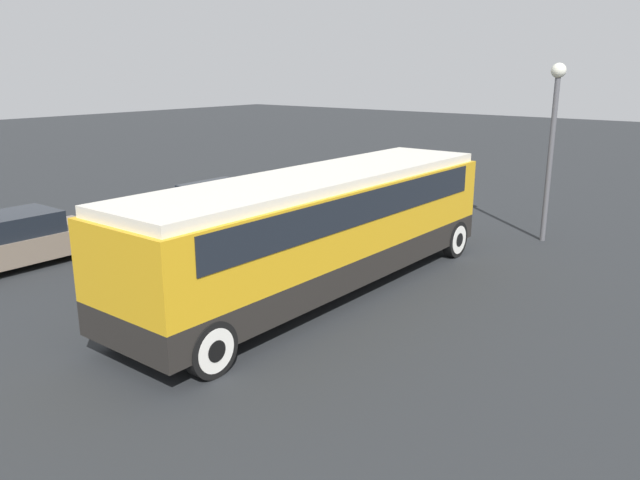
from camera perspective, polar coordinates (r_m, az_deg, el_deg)
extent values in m
plane|color=#26282B|center=(15.13, 0.00, -4.76)|extent=(120.00, 120.00, 0.00)
cube|color=black|center=(14.88, 0.00, -1.95)|extent=(11.06, 2.59, 0.67)
cube|color=gold|center=(14.59, 0.00, 2.23)|extent=(11.06, 2.59, 1.56)
cube|color=black|center=(14.51, 0.00, 3.69)|extent=(9.74, 2.63, 0.70)
cube|color=silver|center=(14.41, 0.00, 5.68)|extent=(10.84, 2.39, 0.22)
cube|color=gold|center=(19.06, 10.14, 4.42)|extent=(0.36, 2.49, 1.78)
cylinder|color=black|center=(18.19, 12.22, 0.08)|extent=(1.04, 0.28, 1.04)
cylinder|color=silver|center=(18.19, 12.22, 0.08)|extent=(0.81, 0.30, 0.81)
cylinder|color=black|center=(18.19, 12.22, 0.08)|extent=(0.40, 0.32, 0.40)
cylinder|color=black|center=(19.31, 5.92, 1.23)|extent=(1.04, 0.28, 1.04)
cylinder|color=silver|center=(19.31, 5.92, 1.23)|extent=(0.81, 0.30, 0.81)
cylinder|color=black|center=(19.31, 5.92, 1.23)|extent=(0.40, 0.32, 0.40)
cylinder|color=black|center=(11.12, -9.94, -9.78)|extent=(1.04, 0.28, 1.04)
cylinder|color=silver|center=(11.12, -9.94, -9.78)|extent=(0.81, 0.30, 0.81)
cylinder|color=black|center=(11.12, -9.94, -9.78)|extent=(0.40, 0.32, 0.40)
cylinder|color=black|center=(12.87, -17.07, -6.69)|extent=(1.04, 0.28, 1.04)
cylinder|color=silver|center=(12.87, -17.07, -6.69)|extent=(0.81, 0.30, 0.81)
cylinder|color=black|center=(12.87, -17.07, -6.69)|extent=(0.40, 0.32, 0.40)
cube|color=#7A6B5B|center=(18.92, -25.53, -0.39)|extent=(4.08, 1.82, 0.66)
cube|color=black|center=(18.71, -26.19, 1.34)|extent=(2.12, 1.63, 0.58)
cylinder|color=black|center=(19.02, -20.02, -0.52)|extent=(0.61, 0.22, 0.61)
cylinder|color=black|center=(19.02, -20.02, -0.52)|extent=(0.23, 0.26, 0.23)
cylinder|color=black|center=(20.40, -22.46, 0.27)|extent=(0.61, 0.22, 0.61)
cylinder|color=black|center=(20.40, -22.46, 0.27)|extent=(0.23, 0.26, 0.23)
cube|color=black|center=(22.18, -9.08, 3.03)|extent=(4.43, 1.71, 0.60)
cube|color=black|center=(21.95, -9.48, 4.44)|extent=(2.31, 1.54, 0.57)
cylinder|color=black|center=(22.91, -4.51, 3.00)|extent=(0.65, 0.22, 0.65)
cylinder|color=black|center=(22.91, -4.51, 3.00)|extent=(0.25, 0.26, 0.25)
cylinder|color=black|center=(23.95, -7.20, 3.47)|extent=(0.65, 0.22, 0.65)
cylinder|color=black|center=(23.95, -7.20, 3.47)|extent=(0.25, 0.26, 0.25)
cylinder|color=black|center=(20.54, -11.21, 1.31)|extent=(0.65, 0.22, 0.65)
cylinder|color=black|center=(20.54, -11.21, 1.31)|extent=(0.25, 0.26, 0.25)
cylinder|color=black|center=(21.70, -13.85, 1.90)|extent=(0.65, 0.22, 0.65)
cylinder|color=black|center=(21.70, -13.85, 1.90)|extent=(0.25, 0.26, 0.25)
cylinder|color=#515156|center=(20.35, 20.27, 6.77)|extent=(0.16, 0.16, 4.99)
sphere|color=silver|center=(20.17, 20.99, 14.28)|extent=(0.44, 0.44, 0.44)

